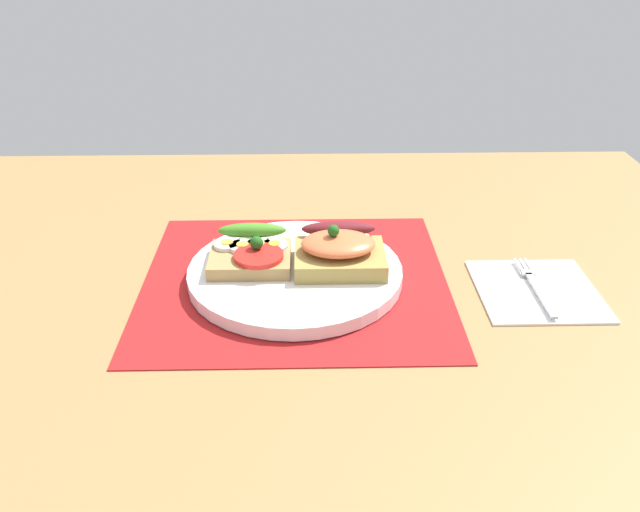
{
  "coord_description": "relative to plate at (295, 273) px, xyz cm",
  "views": [
    {
      "loc": [
        1.48,
        -68.3,
        40.77
      ],
      "look_at": [
        3.0,
        0.0,
        3.4
      ],
      "focal_mm": 36.72,
      "sensor_mm": 36.0,
      "label": 1
    }
  ],
  "objects": [
    {
      "name": "plate",
      "position": [
        0.0,
        0.0,
        0.0
      ],
      "size": [
        25.76,
        25.76,
        1.6
      ],
      "primitive_type": "cylinder",
      "color": "white",
      "rests_on": "placemat"
    },
    {
      "name": "sandwich_salmon",
      "position": [
        5.29,
        0.14,
        2.81
      ],
      "size": [
        10.76,
        9.79,
        5.56
      ],
      "color": "#A58B46",
      "rests_on": "plate"
    },
    {
      "name": "placemat",
      "position": [
        0.0,
        0.0,
        -0.95
      ],
      "size": [
        36.63,
        34.0,
        0.3
      ],
      "primitive_type": "cube",
      "color": "#A51A1B",
      "rests_on": "ground_plane"
    },
    {
      "name": "sandwich_egg_tomato",
      "position": [
        -5.24,
        1.36,
        2.18
      ],
      "size": [
        9.67,
        9.57,
        3.85
      ],
      "color": "#AA824E",
      "rests_on": "plate"
    },
    {
      "name": "napkin",
      "position": [
        28.54,
        -3.12,
        -0.8
      ],
      "size": [
        13.95,
        14.13,
        0.6
      ],
      "primitive_type": "cube",
      "color": "white",
      "rests_on": "ground_plane"
    },
    {
      "name": "ground_plane",
      "position": [
        0.0,
        0.0,
        -2.7
      ],
      "size": [
        120.0,
        90.0,
        3.2
      ],
      "primitive_type": "cube",
      "color": "#9D7343"
    },
    {
      "name": "fork",
      "position": [
        28.33,
        -2.75,
        -0.34
      ],
      "size": [
        1.62,
        13.2,
        0.32
      ],
      "color": "#B7B7BC",
      "rests_on": "napkin"
    }
  ]
}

